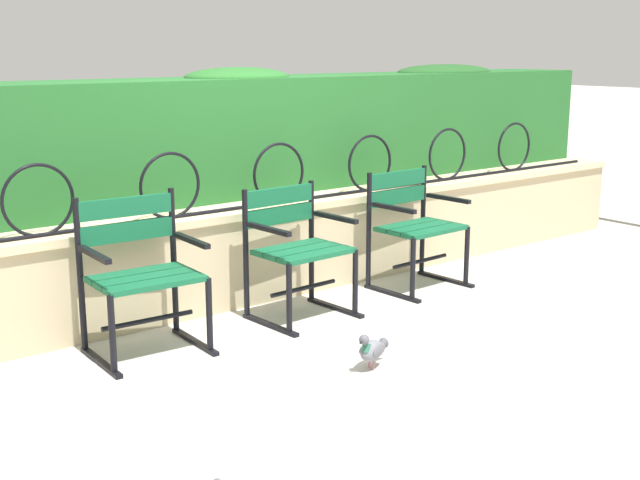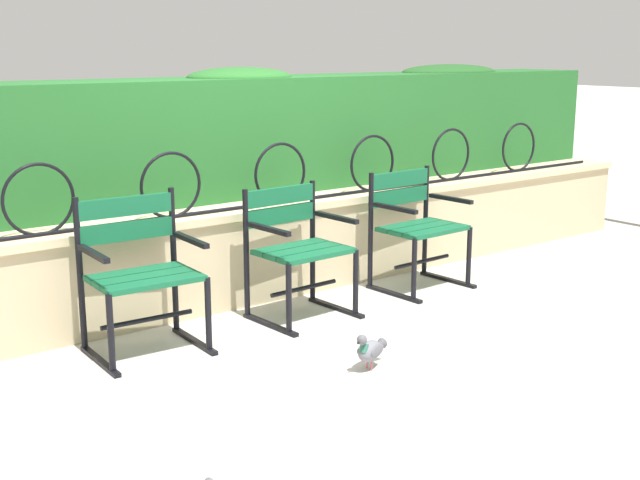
# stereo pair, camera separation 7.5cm
# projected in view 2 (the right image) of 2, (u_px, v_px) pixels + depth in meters

# --- Properties ---
(ground_plane) EXTENTS (60.00, 60.00, 0.00)m
(ground_plane) POSITION_uv_depth(u_px,v_px,m) (335.00, 332.00, 5.11)
(ground_plane) COLOR #BCB7AD
(stone_wall) EXTENTS (7.74, 0.41, 0.65)m
(stone_wall) POSITION_uv_depth(u_px,v_px,m) (251.00, 251.00, 5.75)
(stone_wall) COLOR #C6B289
(stone_wall) RESTS_ON ground
(iron_arch_fence) EXTENTS (7.19, 0.02, 0.42)m
(iron_arch_fence) POSITION_uv_depth(u_px,v_px,m) (232.00, 182.00, 5.47)
(iron_arch_fence) COLOR black
(iron_arch_fence) RESTS_ON stone_wall
(hedge_row) EXTENTS (7.59, 0.69, 0.94)m
(hedge_row) POSITION_uv_depth(u_px,v_px,m) (208.00, 134.00, 5.97)
(hedge_row) COLOR #236028
(hedge_row) RESTS_ON stone_wall
(park_chair_left) EXTENTS (0.64, 0.55, 0.89)m
(park_chair_left) POSITION_uv_depth(u_px,v_px,m) (139.00, 270.00, 4.73)
(park_chair_left) COLOR #145B38
(park_chair_left) RESTS_ON ground
(park_chair_centre) EXTENTS (0.61, 0.55, 0.83)m
(park_chair_centre) POSITION_uv_depth(u_px,v_px,m) (296.00, 247.00, 5.34)
(park_chair_centre) COLOR #145B38
(park_chair_centre) RESTS_ON ground
(park_chair_right) EXTENTS (0.63, 0.55, 0.84)m
(park_chair_right) POSITION_uv_depth(u_px,v_px,m) (415.00, 224.00, 6.00)
(park_chair_right) COLOR #145B38
(park_chair_right) RESTS_ON ground
(pigeon_near_chairs) EXTENTS (0.28, 0.17, 0.22)m
(pigeon_near_chairs) POSITION_uv_depth(u_px,v_px,m) (370.00, 349.00, 4.50)
(pigeon_near_chairs) COLOR slate
(pigeon_near_chairs) RESTS_ON ground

